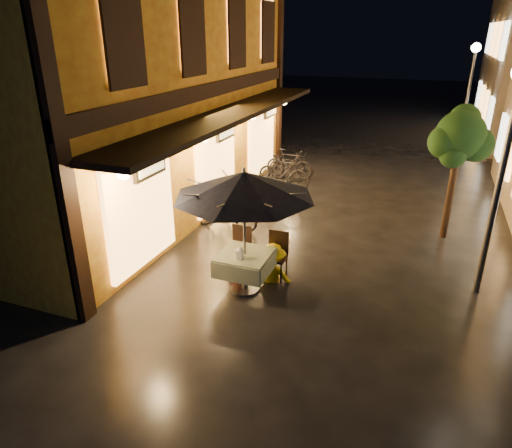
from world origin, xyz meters
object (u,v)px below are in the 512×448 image
at_px(person_yellow, 273,246).
at_px(patio_umbrella, 244,184).
at_px(person_orange, 238,245).
at_px(cafe_table, 245,263).
at_px(streetlamp_near, 508,142).
at_px(bicycle_0, 224,211).
at_px(table_lantern, 240,252).

bearing_deg(person_yellow, patio_umbrella, 49.42).
height_order(patio_umbrella, person_orange, patio_umbrella).
height_order(cafe_table, patio_umbrella, patio_umbrella).
xyz_separation_m(streetlamp_near, bicycle_0, (-5.81, 1.07, -2.44)).
bearing_deg(person_yellow, person_orange, -2.24).
height_order(streetlamp_near, cafe_table, streetlamp_near).
xyz_separation_m(patio_umbrella, bicycle_0, (-1.60, 2.58, -1.67)).
xyz_separation_m(streetlamp_near, person_yellow, (-3.85, -0.93, -2.17)).
bearing_deg(table_lantern, streetlamp_near, 22.41).
relative_size(patio_umbrella, bicycle_0, 1.41).
bearing_deg(person_yellow, table_lantern, 57.19).
relative_size(streetlamp_near, patio_umbrella, 1.64).
distance_m(table_lantern, bicycle_0, 3.26).
height_order(streetlamp_near, bicycle_0, streetlamp_near).
bearing_deg(streetlamp_near, table_lantern, -157.59).
xyz_separation_m(person_orange, bicycle_0, (-1.25, 2.08, -0.20)).
xyz_separation_m(cafe_table, patio_umbrella, (0.00, -0.00, 1.56)).
bearing_deg(person_orange, streetlamp_near, -160.78).
distance_m(streetlamp_near, person_orange, 5.18).
bearing_deg(streetlamp_near, patio_umbrella, -160.24).
distance_m(table_lantern, person_yellow, 0.90).
xyz_separation_m(patio_umbrella, table_lantern, (0.00, -0.22, -1.23)).
relative_size(streetlamp_near, person_orange, 3.12).
relative_size(patio_umbrella, table_lantern, 10.35).
distance_m(streetlamp_near, person_yellow, 4.51).
distance_m(streetlamp_near, patio_umbrella, 4.54).
xyz_separation_m(streetlamp_near, table_lantern, (-4.21, -1.74, -2.00)).
bearing_deg(person_yellow, cafe_table, 49.42).
bearing_deg(person_orange, table_lantern, 122.52).
bearing_deg(table_lantern, person_orange, 115.80).
relative_size(cafe_table, person_orange, 0.73).
bearing_deg(table_lantern, bicycle_0, 119.75).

